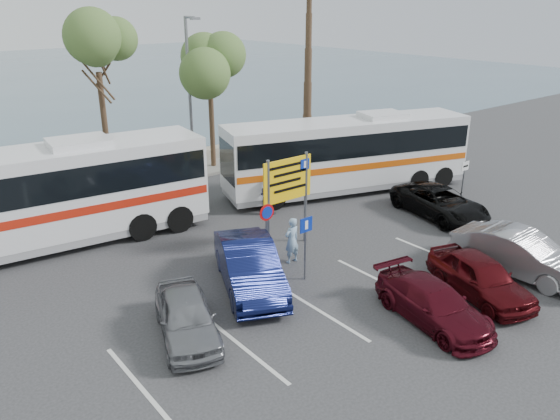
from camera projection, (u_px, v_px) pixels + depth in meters
ground at (325, 286)px, 18.05m from camera, size 120.00×120.00×0.00m
kerb_strip at (140, 182)px, 28.22m from camera, size 44.00×2.40×0.15m
seawall at (123, 169)px, 29.60m from camera, size 48.00×0.80×0.60m
tree_mid at (96, 52)px, 24.99m from camera, size 3.20×3.20×8.00m
tree_right at (209, 55)px, 28.67m from camera, size 3.20×3.20×7.40m
street_lamp_right at (190, 89)px, 28.00m from camera, size 0.45×1.15×8.01m
direction_sign at (288, 187)px, 20.10m from camera, size 2.20×0.12×3.60m
sign_no_stop at (267, 225)px, 18.87m from camera, size 0.60×0.08×2.35m
sign_parking at (306, 240)px, 17.98m from camera, size 0.50×0.07×2.25m
sign_taxi at (464, 178)px, 24.35m from camera, size 0.50×0.07×2.20m
lane_markings at (320, 310)px, 16.65m from camera, size 12.02×4.20×0.01m
coach_bus_left at (32, 203)px, 20.08m from camera, size 13.19×4.18×4.04m
coach_bus_right at (347, 157)px, 26.54m from camera, size 12.35×6.15×3.78m
car_silver_a at (186, 316)px, 15.13m from camera, size 2.71×4.04×1.28m
car_blue at (249, 266)px, 17.69m from camera, size 3.51×5.06×1.58m
car_maroon at (433, 304)px, 15.87m from camera, size 2.35×4.28×1.17m
car_red at (480, 277)px, 17.25m from camera, size 2.70×4.25×1.35m
suv_black at (440, 202)px, 23.70m from camera, size 3.04×5.02×1.30m
car_silver_b at (520, 254)px, 18.62m from camera, size 1.87×4.70×1.52m
pedestrian_near at (292, 240)px, 19.42m from camera, size 0.64×0.43×1.71m
pedestrian_far at (268, 196)px, 24.01m from camera, size 0.83×0.94×1.62m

